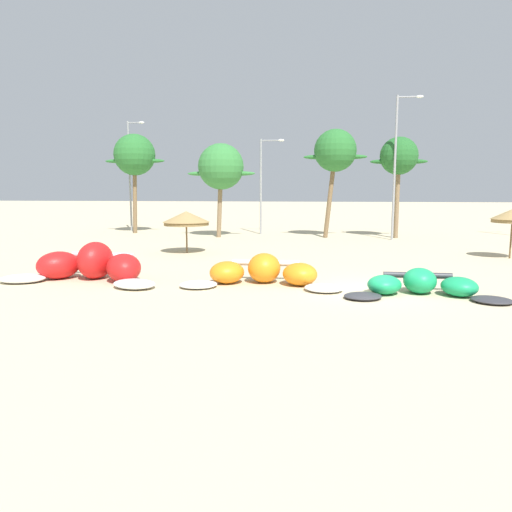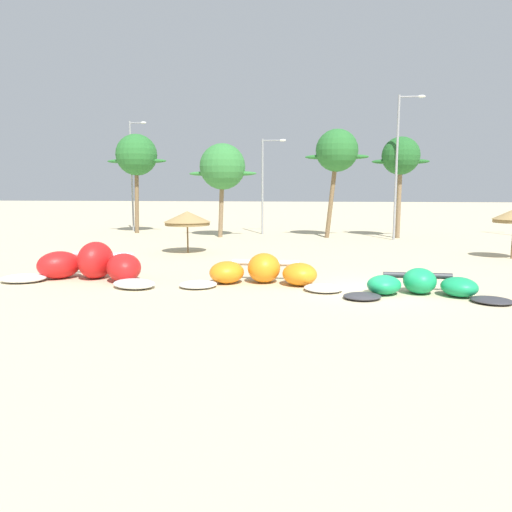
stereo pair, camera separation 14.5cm
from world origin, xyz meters
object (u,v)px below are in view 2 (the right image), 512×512
kite_far_left (91,266)px  beach_umbrella_near_van (187,218)px  palm_leftmost (136,156)px  palm_left (223,167)px  lamppost_west_center (265,180)px  palm_center_left (401,157)px  kite_left (263,273)px  lamppost_west (133,171)px  palm_left_of_gap (337,152)px  lamppost_east_center (399,161)px  kite_left_of_center (421,285)px

kite_far_left → beach_umbrella_near_van: 9.50m
palm_leftmost → palm_left: size_ratio=1.15×
lamppost_west_center → palm_center_left: bearing=-10.3°
kite_far_left → palm_leftmost: palm_leftmost is taller
kite_left → palm_leftmost: 26.45m
kite_left → lamppost_west: 28.79m
kite_left → lamppost_west_center: lamppost_west_center is taller
beach_umbrella_near_van → palm_left_of_gap: (9.44, 10.58, 4.75)m
lamppost_east_center → palm_left: bearing=178.7°
palm_left → lamppost_west: 10.83m
lamppost_west → kite_far_left: bearing=-72.6°
kite_left → palm_leftmost: (-13.77, 21.67, 6.39)m
beach_umbrella_near_van → palm_center_left: palm_center_left is taller
kite_left → lamppost_west_center: bearing=96.1°
kite_left_of_center → palm_center_left: palm_center_left is taller
palm_center_left → lamppost_west_center: size_ratio=0.98×
palm_leftmost → palm_left: (8.29, -2.68, -1.17)m
palm_center_left → lamppost_east_center: bearing=-104.7°
lamppost_east_center → palm_left_of_gap: bearing=167.2°
palm_left_of_gap → palm_center_left: (5.04, 0.40, -0.45)m
kite_left → palm_left: palm_left is taller
palm_left_of_gap → lamppost_east_center: bearing=-12.8°
palm_center_left → lamppost_west: bearing=170.8°
palm_left → palm_leftmost: bearing=162.1°
kite_left_of_center → beach_umbrella_near_van: bearing=138.6°
palm_left_of_gap → lamppost_west_center: 6.89m
beach_umbrella_near_van → lamppost_west_center: lamppost_west_center is taller
palm_left_of_gap → lamppost_west: (-18.76, 4.25, -1.29)m
beach_umbrella_near_van → lamppost_east_center: 17.46m
palm_leftmost → lamppost_west_center: palm_leftmost is taller
kite_left_of_center → lamppost_east_center: bearing=83.7°
lamppost_west → beach_umbrella_near_van: bearing=-57.9°
kite_far_left → palm_center_left: (16.29, 20.19, 5.83)m
palm_leftmost → palm_left: 8.79m
palm_left → palm_center_left: 14.27m
palm_left → palm_center_left: (14.20, 1.15, 0.76)m
kite_far_left → lamppost_east_center: size_ratio=0.68×
palm_left → palm_left_of_gap: (9.16, 0.75, 1.21)m
kite_left_of_center → lamppost_east_center: size_ratio=0.56×
kite_left → kite_left_of_center: bearing=-12.2°
lamppost_west → kite_left_of_center: bearing=-50.0°
palm_left → lamppost_east_center: bearing=-1.3°
kite_left → beach_umbrella_near_van: size_ratio=2.39×
lamppost_east_center → kite_far_left: bearing=-130.3°
palm_center_left → lamppost_west: 24.13m
lamppost_west → lamppost_east_center: (23.42, -5.31, 0.44)m
palm_left → lamppost_west: size_ratio=0.75×
lamppost_west_center → kite_left_of_center: bearing=-70.1°
palm_center_left → lamppost_east_center: size_ratio=0.73×
kite_left → palm_left_of_gap: 21.07m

